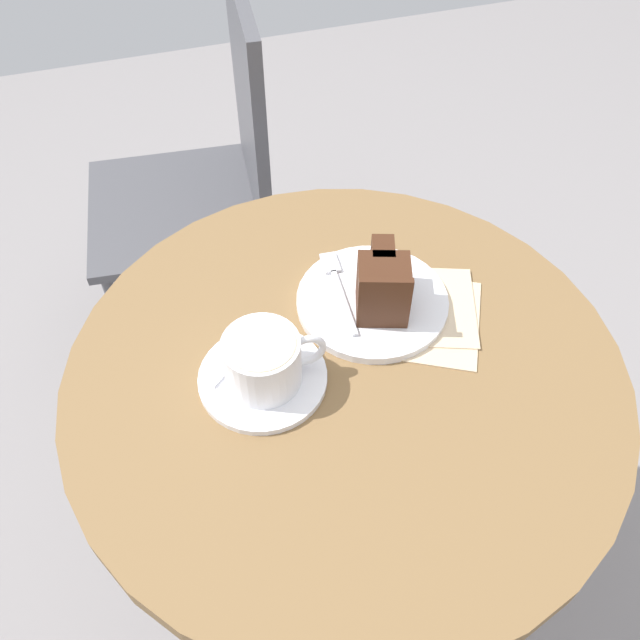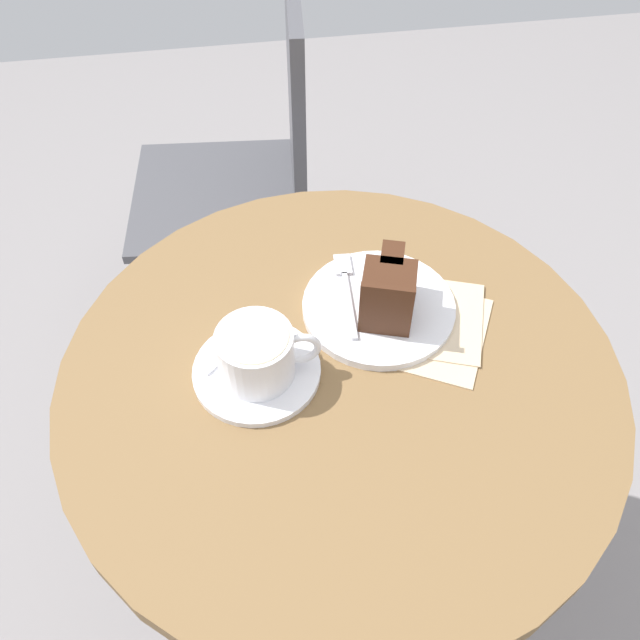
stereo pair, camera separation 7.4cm
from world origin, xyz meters
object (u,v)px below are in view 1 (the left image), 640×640
at_px(teaspoon, 246,347).
at_px(cafe_chair, 213,169).
at_px(saucer, 263,378).
at_px(cake_plate, 372,301).
at_px(coffee_cup, 264,360).
at_px(napkin, 421,312).
at_px(fork, 337,282).
at_px(cake_slice, 383,286).

height_order(teaspoon, cafe_chair, cafe_chair).
xyz_separation_m(saucer, cake_plate, (0.17, 0.08, 0.00)).
distance_m(coffee_cup, teaspoon, 0.06).
distance_m(teaspoon, napkin, 0.23).
xyz_separation_m(coffee_cup, cafe_chair, (0.05, 0.71, -0.25)).
distance_m(saucer, coffee_cup, 0.04).
bearing_deg(saucer, coffee_cup, -51.67).
distance_m(saucer, cake_plate, 0.18).
bearing_deg(cake_plate, teaspoon, -170.22).
relative_size(saucer, fork, 1.04).
relative_size(cake_plate, napkin, 0.96).
bearing_deg(cake_plate, saucer, -155.41).
height_order(coffee_cup, cafe_chair, cafe_chair).
height_order(saucer, teaspoon, teaspoon).
xyz_separation_m(teaspoon, cake_plate, (0.18, 0.03, -0.00)).
xyz_separation_m(fork, cafe_chair, (-0.08, 0.59, -0.22)).
distance_m(coffee_cup, cake_slice, 0.18).
relative_size(cake_plate, fork, 1.33).
distance_m(cake_plate, napkin, 0.07).
xyz_separation_m(teaspoon, napkin, (0.23, -0.00, -0.01)).
bearing_deg(saucer, napkin, 11.04).
xyz_separation_m(saucer, teaspoon, (-0.01, 0.05, 0.01)).
height_order(saucer, cake_plate, cake_plate).
distance_m(cake_plate, cake_slice, 0.05).
xyz_separation_m(cake_slice, fork, (-0.04, 0.05, -0.04)).
bearing_deg(cake_plate, napkin, -30.20).
relative_size(saucer, coffee_cup, 1.26).
height_order(teaspoon, fork, fork).
xyz_separation_m(saucer, cafe_chair, (0.05, 0.70, -0.21)).
bearing_deg(cake_slice, fork, 127.89).
height_order(saucer, coffee_cup, coffee_cup).
height_order(cake_slice, fork, cake_slice).
height_order(fork, napkin, fork).
relative_size(coffee_cup, fork, 0.83).
bearing_deg(coffee_cup, teaspoon, 104.52).
xyz_separation_m(teaspoon, cafe_chair, (0.06, 0.66, -0.22)).
relative_size(cake_plate, cake_slice, 1.96).
xyz_separation_m(teaspoon, fork, (0.14, 0.07, 0.00)).
distance_m(saucer, cafe_chair, 0.74).
height_order(saucer, cake_slice, cake_slice).
distance_m(cake_slice, fork, 0.08).
xyz_separation_m(coffee_cup, cake_slice, (0.17, 0.06, 0.01)).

